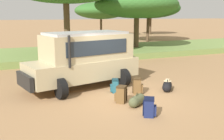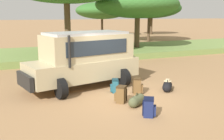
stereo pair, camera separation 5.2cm
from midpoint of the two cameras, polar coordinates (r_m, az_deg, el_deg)
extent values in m
plane|color=#9E754C|center=(10.30, 2.94, -6.01)|extent=(320.00, 320.00, 0.00)
cube|color=olive|center=(20.47, -10.74, 3.48)|extent=(120.00, 7.00, 0.44)
cube|color=tan|center=(11.65, -6.53, 0.23)|extent=(5.20, 2.93, 0.84)
cube|color=tan|center=(11.62, -5.56, 5.07)|extent=(4.12, 2.58, 1.10)
cube|color=#232D38|center=(10.94, -12.47, 4.15)|extent=(0.40, 1.53, 0.77)
cube|color=#232D38|center=(10.85, -3.15, 4.88)|extent=(2.88, 0.68, 0.60)
cube|color=#232D38|center=(12.40, -7.69, 5.68)|extent=(2.88, 0.68, 0.60)
cube|color=#B7B7B7|center=(11.54, -5.84, 8.01)|extent=(3.72, 2.42, 0.10)
cube|color=black|center=(10.71, -18.58, -2.31)|extent=(0.51, 1.61, 0.56)
cylinder|color=black|center=(10.14, -9.40, 3.95)|extent=(0.10, 0.10, 1.25)
cylinder|color=black|center=(10.25, -11.22, -3.98)|extent=(0.45, 0.84, 0.80)
cylinder|color=black|center=(11.98, -15.12, -1.84)|extent=(0.45, 0.84, 0.80)
cylinder|color=black|center=(11.78, 2.31, -1.66)|extent=(0.45, 0.84, 0.80)
cylinder|color=black|center=(13.32, -2.84, -0.07)|extent=(0.45, 0.84, 0.80)
cylinder|color=black|center=(13.06, 3.41, 2.23)|extent=(0.38, 0.77, 0.74)
cube|color=brown|center=(9.64, 1.94, -5.49)|extent=(0.47, 0.47, 0.57)
cube|color=brown|center=(9.73, 0.86, -5.77)|extent=(0.24, 0.25, 0.31)
cube|color=#3A2A16|center=(9.55, 1.95, -3.69)|extent=(0.47, 0.47, 0.07)
cylinder|color=#3A2A16|center=(9.52, 2.77, -5.73)|extent=(0.04, 0.04, 0.48)
cylinder|color=#3A2A16|center=(9.66, 3.07, -5.46)|extent=(0.04, 0.04, 0.48)
cube|color=navy|center=(8.47, 7.88, -8.20)|extent=(0.46, 0.49, 0.54)
cube|color=navy|center=(8.50, 9.18, -8.67)|extent=(0.22, 0.29, 0.30)
cube|color=black|center=(8.38, 7.94, -6.26)|extent=(0.47, 0.48, 0.07)
cylinder|color=black|center=(8.56, 6.72, -7.96)|extent=(0.04, 0.04, 0.46)
cylinder|color=black|center=(8.40, 6.67, -8.35)|extent=(0.04, 0.04, 0.46)
cube|color=#235B6B|center=(10.90, 0.55, -3.60)|extent=(0.35, 0.43, 0.50)
cube|color=#235B6B|center=(10.91, -0.29, -3.93)|extent=(0.17, 0.29, 0.27)
cube|color=#13323A|center=(10.83, 0.55, -2.17)|extent=(0.35, 0.42, 0.07)
cylinder|color=#13323A|center=(10.83, 1.33, -3.70)|extent=(0.04, 0.04, 0.42)
cylinder|color=#13323A|center=(10.99, 1.24, -3.47)|extent=(0.04, 0.04, 0.42)
cube|color=brown|center=(10.76, 5.37, -3.60)|extent=(0.44, 0.45, 0.60)
cube|color=brown|center=(10.78, 6.41, -3.99)|extent=(0.19, 0.27, 0.33)
cube|color=#3A2A16|center=(10.68, 5.41, -1.91)|extent=(0.44, 0.45, 0.07)
cylinder|color=#3A2A16|center=(10.83, 4.44, -3.47)|extent=(0.04, 0.04, 0.51)
cylinder|color=#3A2A16|center=(10.68, 4.44, -3.70)|extent=(0.04, 0.04, 0.51)
cylinder|color=black|center=(11.42, 11.79, -3.46)|extent=(0.63, 0.65, 0.38)
sphere|color=black|center=(11.67, 11.87, -3.12)|extent=(0.37, 0.37, 0.37)
sphere|color=black|center=(11.16, 11.70, -3.81)|extent=(0.37, 0.37, 0.37)
torus|color=black|center=(11.36, 11.83, -2.44)|extent=(0.12, 0.14, 0.16)
cylinder|color=beige|center=(11.46, 11.86, -2.36)|extent=(0.34, 0.34, 0.02)
cylinder|color=beige|center=(11.45, 11.87, -2.13)|extent=(0.17, 0.17, 0.09)
cylinder|color=#4C5133|center=(9.43, 5.30, -6.60)|extent=(0.67, 0.63, 0.36)
sphere|color=#4C5133|center=(9.67, 6.01, -6.13)|extent=(0.36, 0.36, 0.36)
sphere|color=#4C5133|center=(9.19, 4.55, -7.10)|extent=(0.36, 0.36, 0.36)
torus|color=#2D301E|center=(9.37, 5.32, -5.43)|extent=(0.15, 0.12, 0.16)
cylinder|color=brown|center=(19.17, -9.82, 8.34)|extent=(0.43, 0.43, 4.03)
cylinder|color=brown|center=(22.46, 5.23, 7.70)|extent=(0.44, 0.44, 3.03)
ellipsoid|color=#336628|center=(22.41, 5.36, 13.95)|extent=(7.12, 6.42, 2.20)
cylinder|color=brown|center=(39.77, -2.43, 9.34)|extent=(0.32, 0.32, 2.69)
ellipsoid|color=#336628|center=(39.73, -2.46, 12.80)|extent=(7.85, 7.06, 2.49)
cylinder|color=brown|center=(31.72, 7.74, 8.78)|extent=(0.32, 0.32, 2.91)
ellipsoid|color=#336628|center=(31.68, 7.86, 13.20)|extent=(7.68, 6.88, 2.34)
cylinder|color=brown|center=(43.59, 8.26, 9.51)|extent=(0.40, 0.40, 2.75)
ellipsoid|color=#336628|center=(43.55, 8.36, 12.51)|extent=(6.38, 5.49, 2.14)
camera|label=1|loc=(0.03, -90.14, -0.03)|focal=42.00mm
camera|label=2|loc=(0.03, 89.86, 0.03)|focal=42.00mm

